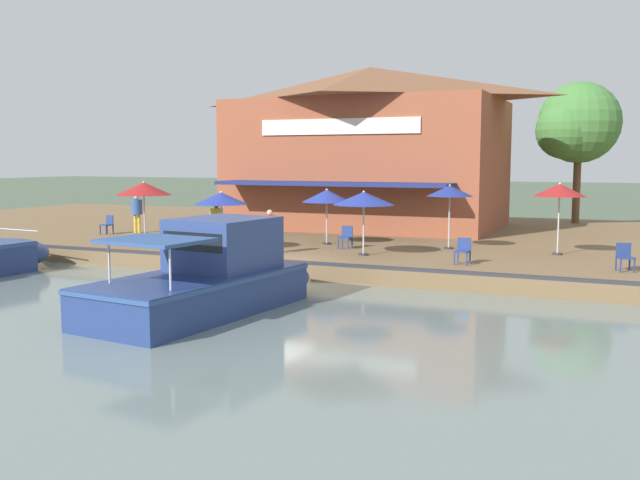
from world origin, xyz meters
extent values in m
plane|color=#4C5B47|center=(0.00, 0.00, 0.00)|extent=(220.00, 220.00, 0.00)
cube|color=brown|center=(-11.00, 0.00, 0.30)|extent=(22.00, 56.00, 0.60)
cube|color=#2D2D33|center=(-0.10, 0.00, 0.65)|extent=(0.20, 50.40, 0.10)
cube|color=brown|center=(-13.39, -1.32, 3.71)|extent=(8.30, 12.67, 6.23)
pyramid|color=brown|center=(-13.39, -1.32, 7.67)|extent=(8.72, 13.30, 1.68)
cube|color=navy|center=(-8.34, -1.32, 2.90)|extent=(1.80, 10.77, 0.16)
cube|color=silver|center=(-9.20, -1.32, 5.43)|extent=(0.08, 7.60, 0.70)
cylinder|color=#B7B7B7|center=(-2.58, -6.96, 1.74)|extent=(0.06, 0.06, 2.29)
cylinder|color=#2D2D33|center=(-2.58, -6.96, 0.63)|extent=(0.36, 0.36, 0.06)
cone|color=maroon|center=(-2.58, -6.96, 2.81)|extent=(2.22, 2.22, 0.51)
cone|color=white|center=(-2.58, -6.96, 2.83)|extent=(1.37, 1.37, 0.41)
sphere|color=white|center=(-2.58, -6.96, 3.06)|extent=(0.08, 0.08, 0.08)
cylinder|color=#B7B7B7|center=(-2.90, 2.22, 1.64)|extent=(0.06, 0.06, 2.08)
cylinder|color=#2D2D33|center=(-2.90, 2.22, 0.63)|extent=(0.36, 0.36, 0.06)
cone|color=navy|center=(-2.90, 2.22, 2.61)|extent=(2.16, 2.16, 0.46)
cone|color=white|center=(-2.90, 2.22, 2.63)|extent=(1.34, 1.34, 0.37)
sphere|color=white|center=(-2.90, 2.22, 2.84)|extent=(0.08, 0.08, 0.08)
cylinder|color=#B7B7B7|center=(-5.39, -0.25, 1.60)|extent=(0.06, 0.06, 2.00)
cylinder|color=#2D2D33|center=(-5.39, -0.25, 0.63)|extent=(0.36, 0.36, 0.06)
cone|color=navy|center=(-5.39, -0.25, 2.53)|extent=(1.98, 1.98, 0.49)
cone|color=white|center=(-5.39, -0.25, 2.55)|extent=(1.23, 1.23, 0.39)
sphere|color=white|center=(-5.39, -0.25, 2.77)|extent=(0.08, 0.08, 0.08)
cylinder|color=#B7B7B7|center=(-2.10, -3.10, 1.60)|extent=(0.06, 0.06, 2.00)
cylinder|color=#2D2D33|center=(-2.10, -3.10, 0.63)|extent=(0.36, 0.36, 0.06)
cone|color=navy|center=(-2.10, -3.10, 2.54)|extent=(1.99, 1.99, 0.45)
cone|color=white|center=(-2.10, -3.10, 2.56)|extent=(1.23, 1.23, 0.36)
sphere|color=white|center=(-2.10, -3.10, 2.76)|extent=(0.08, 0.08, 0.08)
cylinder|color=#B7B7B7|center=(-5.77, 8.50, 1.78)|extent=(0.06, 0.06, 2.36)
cylinder|color=#2D2D33|center=(-5.77, 8.50, 0.63)|extent=(0.36, 0.36, 0.06)
cone|color=maroon|center=(-5.77, 8.50, 2.90)|extent=(1.81, 1.81, 0.45)
cone|color=white|center=(-5.77, 8.50, 2.92)|extent=(1.12, 1.12, 0.36)
sphere|color=white|center=(-5.77, 8.50, 3.12)|extent=(0.08, 0.08, 0.08)
cylinder|color=#B7B7B7|center=(-5.86, 4.57, 1.73)|extent=(0.06, 0.06, 2.25)
cylinder|color=#2D2D33|center=(-5.86, 4.57, 0.63)|extent=(0.36, 0.36, 0.06)
cone|color=navy|center=(-5.86, 4.57, 2.79)|extent=(1.74, 1.74, 0.41)
cone|color=yellow|center=(-5.86, 4.57, 2.81)|extent=(1.08, 1.08, 0.32)
sphere|color=yellow|center=(-5.86, 4.57, 3.00)|extent=(0.08, 0.08, 0.08)
cube|color=navy|center=(-4.69, -10.69, 0.81)|extent=(0.05, 0.05, 0.42)
cube|color=navy|center=(-4.76, -11.08, 0.81)|extent=(0.05, 0.05, 0.42)
cube|color=navy|center=(-5.09, -10.63, 0.81)|extent=(0.05, 0.05, 0.42)
cube|color=navy|center=(-5.15, -11.02, 0.81)|extent=(0.05, 0.05, 0.42)
cube|color=navy|center=(-4.92, -10.86, 1.03)|extent=(0.50, 0.50, 0.05)
cube|color=navy|center=(-5.12, -10.82, 1.25)|extent=(0.11, 0.44, 0.40)
cube|color=navy|center=(-1.87, 6.09, 0.81)|extent=(0.04, 0.04, 0.42)
cube|color=navy|center=(-1.89, 5.69, 0.81)|extent=(0.04, 0.04, 0.42)
cube|color=navy|center=(-2.27, 6.11, 0.81)|extent=(0.04, 0.04, 0.42)
cube|color=navy|center=(-2.29, 5.71, 0.81)|extent=(0.04, 0.04, 0.42)
cube|color=navy|center=(-2.08, 5.90, 1.03)|extent=(0.47, 0.47, 0.05)
cube|color=navy|center=(-2.28, 5.91, 1.25)|extent=(0.07, 0.44, 0.40)
cube|color=navy|center=(-4.16, 1.15, 0.81)|extent=(0.04, 0.04, 0.42)
cube|color=navy|center=(-4.16, 0.75, 0.81)|extent=(0.04, 0.04, 0.42)
cube|color=navy|center=(-4.56, 1.15, 0.81)|extent=(0.04, 0.04, 0.42)
cube|color=navy|center=(-4.56, 0.75, 0.81)|extent=(0.04, 0.04, 0.42)
cube|color=navy|center=(-4.36, 0.95, 1.03)|extent=(0.44, 0.44, 0.05)
cube|color=navy|center=(-4.56, 0.95, 1.25)|extent=(0.04, 0.44, 0.40)
cube|color=navy|center=(-2.46, 10.99, 0.81)|extent=(0.05, 0.05, 0.42)
cube|color=navy|center=(-2.32, 10.61, 0.81)|extent=(0.05, 0.05, 0.42)
cube|color=navy|center=(-2.84, 10.85, 0.81)|extent=(0.05, 0.05, 0.42)
cube|color=navy|center=(-2.70, 10.47, 0.81)|extent=(0.05, 0.05, 0.42)
cube|color=navy|center=(-2.58, 10.73, 1.03)|extent=(0.56, 0.56, 0.05)
cube|color=navy|center=(-2.77, 10.66, 1.25)|extent=(0.19, 0.43, 0.40)
cylinder|color=gold|center=(-5.96, -9.85, 1.03)|extent=(0.13, 0.13, 0.86)
cylinder|color=gold|center=(-5.89, -10.01, 1.03)|extent=(0.13, 0.13, 0.86)
cylinder|color=#2D5193|center=(-5.93, -9.93, 1.80)|extent=(0.50, 0.50, 0.68)
sphere|color=#DBB28E|center=(-5.93, -9.93, 2.26)|extent=(0.23, 0.23, 0.23)
cylinder|color=orange|center=(-2.81, -3.81, 1.02)|extent=(0.13, 0.13, 0.84)
cylinder|color=orange|center=(-2.75, -3.65, 1.02)|extent=(0.13, 0.13, 0.84)
cylinder|color=gold|center=(-2.78, -3.73, 1.78)|extent=(0.49, 0.49, 0.67)
sphere|color=tan|center=(-2.78, -3.73, 2.22)|extent=(0.23, 0.23, 0.23)
cylinder|color=#337547|center=(-1.97, -0.93, 0.98)|extent=(0.13, 0.13, 0.77)
cylinder|color=#337547|center=(-1.94, -1.08, 0.98)|extent=(0.13, 0.13, 0.77)
cylinder|color=#B23338|center=(-1.96, -1.00, 1.67)|extent=(0.45, 0.45, 0.61)
sphere|color=tan|center=(-1.96, -1.00, 2.08)|extent=(0.21, 0.21, 0.21)
cube|color=navy|center=(5.57, 0.84, 0.58)|extent=(6.49, 3.39, 1.01)
ellipsoid|color=navy|center=(2.48, 1.21, 0.58)|extent=(2.48, 2.79, 1.01)
cube|color=#2D4C84|center=(5.57, 0.84, 1.01)|extent=(6.57, 3.44, 0.10)
cube|color=navy|center=(4.48, 0.97, 1.76)|extent=(2.75, 2.43, 1.35)
cube|color=black|center=(5.71, 0.83, 1.93)|extent=(0.28, 1.87, 0.47)
cube|color=#2D4C84|center=(7.03, 0.67, 2.09)|extent=(2.09, 2.48, 0.08)
cylinder|color=silver|center=(7.68, 1.54, 1.59)|extent=(0.05, 0.05, 1.00)
cylinder|color=silver|center=(7.46, -0.32, 1.59)|extent=(0.05, 0.05, 1.00)
ellipsoid|color=navy|center=(1.84, -9.48, 0.61)|extent=(2.79, 2.94, 1.07)
cylinder|color=silver|center=(1.55, -9.45, 1.45)|extent=(0.26, 2.27, 0.04)
cylinder|color=brown|center=(-19.41, 8.17, 2.45)|extent=(0.39, 0.39, 3.69)
sphere|color=#427A38|center=(-19.41, 8.17, 5.88)|extent=(4.24, 4.24, 4.24)
sphere|color=#427A38|center=(-18.56, 7.54, 5.46)|extent=(2.97, 2.97, 2.97)
camera|label=1|loc=(20.58, 10.75, 3.98)|focal=40.00mm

